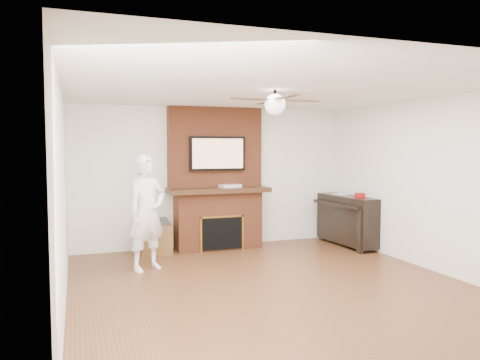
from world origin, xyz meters
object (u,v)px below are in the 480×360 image
object	(u,v)px
fireplace	(217,192)
piano	(347,219)
person	(147,213)
side_table	(156,237)

from	to	relation	value
fireplace	piano	size ratio (longest dim) A/B	1.76
person	side_table	bearing A→B (deg)	45.55
fireplace	person	xyz separation A→B (m)	(-1.40, -1.13, -0.15)
person	piano	size ratio (longest dim) A/B	1.19
fireplace	side_table	size ratio (longest dim) A/B	4.25
side_table	piano	xyz separation A→B (m)	(3.38, -0.58, 0.22)
person	fireplace	bearing A→B (deg)	10.19
side_table	person	bearing A→B (deg)	-100.73
side_table	piano	world-z (taller)	piano
fireplace	person	world-z (taller)	fireplace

